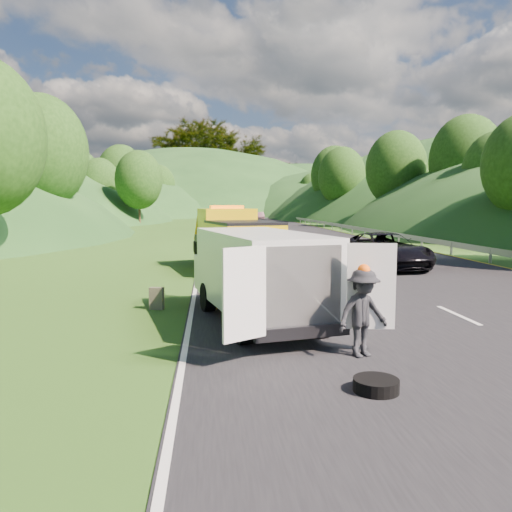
{
  "coord_description": "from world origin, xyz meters",
  "views": [
    {
      "loc": [
        -3.37,
        -14.15,
        2.9
      ],
      "look_at": [
        -1.99,
        0.97,
        1.3
      ],
      "focal_mm": 35.0,
      "sensor_mm": 36.0,
      "label": 1
    }
  ],
  "objects": [
    {
      "name": "ground",
      "position": [
        0.0,
        0.0,
        0.0
      ],
      "size": [
        320.0,
        320.0,
        0.0
      ],
      "primitive_type": "plane",
      "color": "#38661E",
      "rests_on": "ground"
    },
    {
      "name": "road_surface",
      "position": [
        3.0,
        40.0,
        0.01
      ],
      "size": [
        14.0,
        200.0,
        0.02
      ],
      "primitive_type": "cube",
      "color": "black",
      "rests_on": "ground"
    },
    {
      "name": "guardrail",
      "position": [
        10.3,
        52.5,
        0.0
      ],
      "size": [
        0.06,
        140.0,
        1.52
      ],
      "primitive_type": "cube",
      "color": "gray",
      "rests_on": "ground"
    },
    {
      "name": "tree_line_left",
      "position": [
        -19.0,
        60.0,
        0.0
      ],
      "size": [
        14.0,
        140.0,
        14.0
      ],
      "primitive_type": null,
      "color": "#305C1B",
      "rests_on": "ground"
    },
    {
      "name": "tree_line_right",
      "position": [
        23.0,
        60.0,
        0.0
      ],
      "size": [
        14.0,
        140.0,
        14.0
      ],
      "primitive_type": null,
      "color": "#305C1B",
      "rests_on": "ground"
    },
    {
      "name": "hills_backdrop",
      "position": [
        6.5,
        134.7,
        0.0
      ],
      "size": [
        201.0,
        288.6,
        44.0
      ],
      "primitive_type": null,
      "color": "#2D5B23",
      "rests_on": "ground"
    },
    {
      "name": "tow_truck",
      "position": [
        -2.32,
        7.79,
        1.38
      ],
      "size": [
        3.87,
        6.93,
        2.82
      ],
      "rotation": [
        0.0,
        0.0,
        0.24
      ],
      "color": "black",
      "rests_on": "ground"
    },
    {
      "name": "white_van",
      "position": [
        -2.24,
        -2.22,
        1.26
      ],
      "size": [
        4.01,
        6.68,
        2.22
      ],
      "rotation": [
        0.0,
        0.0,
        0.23
      ],
      "color": "black",
      "rests_on": "ground"
    },
    {
      "name": "woman",
      "position": [
        -3.6,
        0.77,
        0.0
      ],
      "size": [
        0.64,
        0.68,
        1.51
      ],
      "primitive_type": "imported",
      "rotation": [
        0.0,
        0.0,
        2.14
      ],
      "color": "silver",
      "rests_on": "ground"
    },
    {
      "name": "child",
      "position": [
        -1.62,
        0.08,
        0.0
      ],
      "size": [
        0.66,
        0.61,
        1.09
      ],
      "primitive_type": "imported",
      "rotation": [
        0.0,
        0.0,
        -0.47
      ],
      "color": "#BAC167",
      "rests_on": "ground"
    },
    {
      "name": "worker",
      "position": [
        -0.53,
        -5.18,
        0.0
      ],
      "size": [
        1.23,
        0.97,
        1.67
      ],
      "primitive_type": "imported",
      "rotation": [
        0.0,
        0.0,
        0.37
      ],
      "color": "black",
      "rests_on": "ground"
    },
    {
      "name": "suitcase",
      "position": [
        -4.86,
        -0.46,
        0.3
      ],
      "size": [
        0.41,
        0.29,
        0.61
      ],
      "primitive_type": "cube",
      "rotation": [
        0.0,
        0.0,
        -0.22
      ],
      "color": "#524E3D",
      "rests_on": "ground"
    },
    {
      "name": "spare_tire",
      "position": [
        -0.86,
        -6.94,
        0.0
      ],
      "size": [
        0.71,
        0.71,
        0.2
      ],
      "primitive_type": "cylinder",
      "color": "black",
      "rests_on": "ground"
    },
    {
      "name": "passing_suv",
      "position": [
        4.47,
        7.68,
        0.0
      ],
      "size": [
        3.17,
        5.88,
        1.57
      ],
      "primitive_type": "imported",
      "rotation": [
        0.0,
        0.0,
        0.1
      ],
      "color": "black",
      "rests_on": "ground"
    },
    {
      "name": "dist_car_a",
      "position": [
        1.84,
        54.38,
        0.0
      ],
      "size": [
        1.85,
        4.6,
        1.57
      ],
      "primitive_type": "imported",
      "color": "#57575D",
      "rests_on": "ground"
    },
    {
      "name": "dist_car_b",
      "position": [
        5.96,
        79.68,
        0.0
      ],
      "size": [
        1.4,
        4.01,
        1.32
      ],
      "primitive_type": "imported",
      "color": "#6F4A54",
      "rests_on": "ground"
    },
    {
      "name": "dist_car_c",
      "position": [
        3.07,
        88.12,
        0.0
      ],
      "size": [
        1.86,
        4.58,
        1.33
      ],
      "primitive_type": "imported",
      "color": "#8D4649",
      "rests_on": "ground"
    },
    {
      "name": "dist_car_d",
      "position": [
        2.14,
        110.49,
        0.0
      ],
      "size": [
        1.85,
        4.6,
        1.57
      ],
      "primitive_type": "imported",
      "color": "olive",
      "rests_on": "ground"
    }
  ]
}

